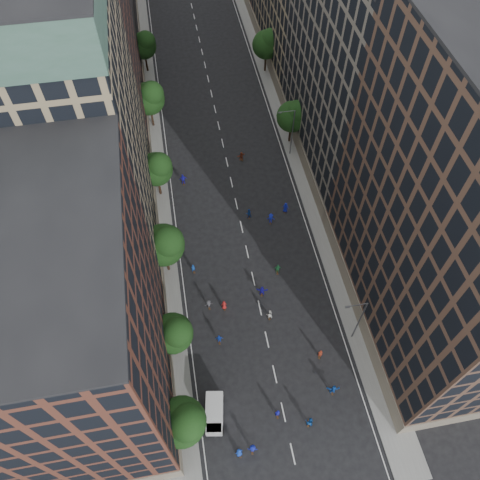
{
  "coord_description": "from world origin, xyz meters",
  "views": [
    {
      "loc": [
        -7.5,
        -9.22,
        55.1
      ],
      "look_at": [
        -0.89,
        27.8,
        2.0
      ],
      "focal_mm": 35.0,
      "sensor_mm": 36.0,
      "label": 1
    }
  ],
  "objects_px": {
    "streetlamp_far": "(291,130)",
    "skater_0": "(239,452)",
    "skater_2": "(309,421)",
    "streetlamp_near": "(358,319)",
    "cargo_van": "(214,413)",
    "skater_1": "(278,413)"
  },
  "relations": [
    {
      "from": "streetlamp_far",
      "to": "skater_0",
      "type": "height_order",
      "value": "streetlamp_far"
    },
    {
      "from": "skater_2",
      "to": "skater_0",
      "type": "bearing_deg",
      "value": 36.21
    },
    {
      "from": "streetlamp_near",
      "to": "cargo_van",
      "type": "distance_m",
      "value": 19.69
    },
    {
      "from": "skater_1",
      "to": "skater_2",
      "type": "xyz_separation_m",
      "value": [
        3.28,
        -1.53,
        0.11
      ]
    },
    {
      "from": "skater_0",
      "to": "skater_2",
      "type": "bearing_deg",
      "value": 175.86
    },
    {
      "from": "streetlamp_near",
      "to": "skater_2",
      "type": "distance_m",
      "value": 12.85
    },
    {
      "from": "skater_0",
      "to": "skater_1",
      "type": "xyz_separation_m",
      "value": [
        4.98,
        3.3,
        -0.08
      ]
    },
    {
      "from": "cargo_van",
      "to": "skater_0",
      "type": "distance_m",
      "value": 4.93
    },
    {
      "from": "streetlamp_near",
      "to": "skater_0",
      "type": "relative_size",
      "value": 5.09
    },
    {
      "from": "streetlamp_far",
      "to": "skater_2",
      "type": "distance_m",
      "value": 43.16
    },
    {
      "from": "streetlamp_far",
      "to": "skater_0",
      "type": "bearing_deg",
      "value": -110.13
    },
    {
      "from": "skater_0",
      "to": "skater_2",
      "type": "xyz_separation_m",
      "value": [
        8.26,
        1.77,
        0.03
      ]
    },
    {
      "from": "skater_2",
      "to": "streetlamp_near",
      "type": "bearing_deg",
      "value": -106.36
    },
    {
      "from": "skater_0",
      "to": "skater_1",
      "type": "distance_m",
      "value": 5.98
    },
    {
      "from": "streetlamp_near",
      "to": "skater_0",
      "type": "bearing_deg",
      "value": -145.71
    },
    {
      "from": "streetlamp_near",
      "to": "skater_0",
      "type": "xyz_separation_m",
      "value": [
        -16.13,
        -11.0,
        -4.28
      ]
    },
    {
      "from": "cargo_van",
      "to": "skater_0",
      "type": "height_order",
      "value": "cargo_van"
    },
    {
      "from": "skater_1",
      "to": "cargo_van",
      "type": "bearing_deg",
      "value": -8.24
    },
    {
      "from": "streetlamp_far",
      "to": "skater_0",
      "type": "xyz_separation_m",
      "value": [
        -16.13,
        -44.0,
        -4.28
      ]
    },
    {
      "from": "skater_1",
      "to": "streetlamp_near",
      "type": "bearing_deg",
      "value": -144.1
    },
    {
      "from": "cargo_van",
      "to": "skater_2",
      "type": "xyz_separation_m",
      "value": [
        10.29,
        -2.7,
        -0.3
      ]
    },
    {
      "from": "streetlamp_near",
      "to": "skater_0",
      "type": "distance_m",
      "value": 19.99
    }
  ]
}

